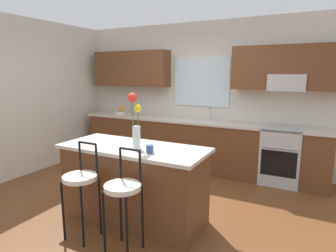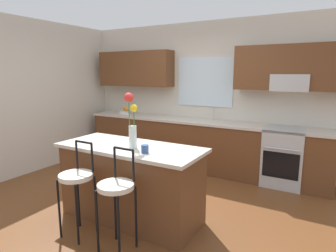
{
  "view_description": "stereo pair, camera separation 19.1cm",
  "coord_description": "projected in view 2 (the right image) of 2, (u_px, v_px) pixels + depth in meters",
  "views": [
    {
      "loc": [
        1.94,
        -3.13,
        1.77
      ],
      "look_at": [
        0.04,
        0.55,
        1.0
      ],
      "focal_mm": 30.6,
      "sensor_mm": 36.0,
      "label": 1
    },
    {
      "loc": [
        2.11,
        -3.04,
        1.77
      ],
      "look_at": [
        0.04,
        0.55,
        1.0
      ],
      "focal_mm": 30.6,
      "sensor_mm": 36.0,
      "label": 2
    }
  ],
  "objects": [
    {
      "name": "ground_plane",
      "position": [
        146.0,
        203.0,
        3.95
      ],
      "size": [
        14.0,
        14.0,
        0.0
      ],
      "primitive_type": "plane",
      "color": "brown"
    },
    {
      "name": "wall_left",
      "position": [
        38.0,
        96.0,
        5.21
      ],
      "size": [
        0.12,
        4.6,
        2.7
      ],
      "primitive_type": "cube",
      "color": "beige",
      "rests_on": "ground"
    },
    {
      "name": "back_wall_assembly",
      "position": [
        206.0,
        87.0,
        5.35
      ],
      "size": [
        5.6,
        0.5,
        2.7
      ],
      "color": "beige",
      "rests_on": "ground"
    },
    {
      "name": "counter_run",
      "position": [
        197.0,
        144.0,
        5.31
      ],
      "size": [
        4.56,
        0.64,
        0.92
      ],
      "color": "brown",
      "rests_on": "ground"
    },
    {
      "name": "sink_faucet",
      "position": [
        214.0,
        113.0,
        5.2
      ],
      "size": [
        0.02,
        0.13,
        0.23
      ],
      "color": "#B7BABC",
      "rests_on": "counter_run"
    },
    {
      "name": "oven_range",
      "position": [
        284.0,
        157.0,
        4.55
      ],
      "size": [
        0.6,
        0.64,
        0.92
      ],
      "color": "#B7BABC",
      "rests_on": "ground"
    },
    {
      "name": "kitchen_island",
      "position": [
        131.0,
        182.0,
        3.47
      ],
      "size": [
        1.77,
        0.75,
        0.92
      ],
      "color": "brown",
      "rests_on": "ground"
    },
    {
      "name": "bar_stool_near",
      "position": [
        77.0,
        180.0,
        3.07
      ],
      "size": [
        0.36,
        0.36,
        1.04
      ],
      "color": "black",
      "rests_on": "ground"
    },
    {
      "name": "bar_stool_middle",
      "position": [
        116.0,
        191.0,
        2.8
      ],
      "size": [
        0.36,
        0.36,
        1.04
      ],
      "color": "black",
      "rests_on": "ground"
    },
    {
      "name": "flower_vase",
      "position": [
        132.0,
        121.0,
        3.24
      ],
      "size": [
        0.17,
        0.11,
        0.63
      ],
      "color": "silver",
      "rests_on": "kitchen_island"
    },
    {
      "name": "mug_ceramic",
      "position": [
        145.0,
        149.0,
        3.08
      ],
      "size": [
        0.08,
        0.08,
        0.09
      ],
      "primitive_type": "cylinder",
      "color": "#33518C",
      "rests_on": "kitchen_island"
    },
    {
      "name": "fruit_bowl_oranges",
      "position": [
        125.0,
        111.0,
        6.05
      ],
      "size": [
        0.24,
        0.24,
        0.16
      ],
      "color": "silver",
      "rests_on": "counter_run"
    }
  ]
}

